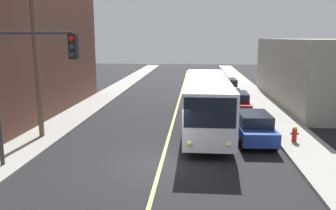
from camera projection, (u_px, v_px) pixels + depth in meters
name	position (u px, v px, depth m)	size (l,w,h in m)	color
ground_plane	(161.00, 165.00, 15.36)	(120.00, 120.00, 0.00)	black
sidewalk_left	(80.00, 113.00, 25.72)	(2.50, 90.00, 0.15)	gray
sidewalk_right	(275.00, 116.00, 24.53)	(2.50, 90.00, 0.15)	gray
lane_stripe_center	(178.00, 103.00, 30.02)	(0.16, 60.00, 0.01)	#D8CC4C
city_bus	(207.00, 100.00, 21.11)	(2.62, 12.17, 3.20)	silver
parked_car_blue	(254.00, 127.00, 18.62)	(1.95, 4.46, 1.62)	navy
parked_car_red	(236.00, 102.00, 25.65)	(1.89, 4.43, 1.62)	maroon
parked_car_silver	(228.00, 87.00, 33.97)	(1.92, 4.45, 1.62)	#B7B7BC
utility_pole_near	(35.00, 44.00, 18.34)	(2.40, 0.28, 9.41)	brown
traffic_signal_left_corner	(29.00, 71.00, 14.05)	(3.75, 0.48, 6.00)	#2D2D33
fire_hydrant	(294.00, 134.00, 18.18)	(0.44, 0.26, 0.84)	red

